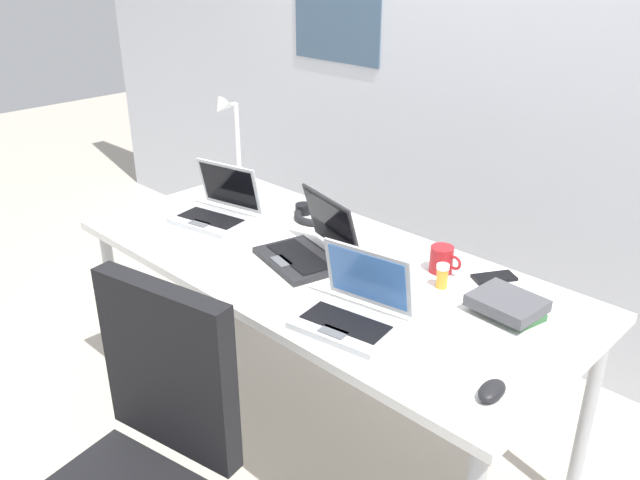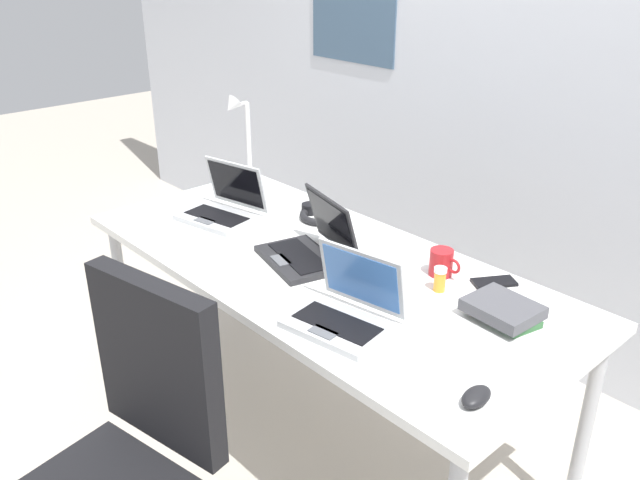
# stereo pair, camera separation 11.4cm
# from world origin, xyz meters

# --- Properties ---
(ground_plane) EXTENTS (12.00, 12.00, 0.00)m
(ground_plane) POSITION_xyz_m (0.00, 0.00, 0.00)
(ground_plane) COLOR #B7AD9E
(wall_back) EXTENTS (6.00, 0.13, 2.60)m
(wall_back) POSITION_xyz_m (-0.00, 1.10, 1.30)
(wall_back) COLOR silver
(wall_back) RESTS_ON ground_plane
(desk) EXTENTS (1.80, 0.80, 0.74)m
(desk) POSITION_xyz_m (0.00, 0.00, 0.68)
(desk) COLOR white
(desk) RESTS_ON ground_plane
(desk_lamp) EXTENTS (0.12, 0.18, 0.40)m
(desk_lamp) POSITION_xyz_m (-0.80, 0.28, 0.94)
(desk_lamp) COLOR white
(desk_lamp) RESTS_ON desk
(laptop_far_corner) EXTENTS (0.35, 0.33, 0.22)m
(laptop_far_corner) POSITION_xyz_m (-0.04, -0.02, 0.78)
(laptop_far_corner) COLOR #232326
(laptop_far_corner) RESTS_ON desk
(laptop_mid_desk) EXTENTS (0.32, 0.29, 0.21)m
(laptop_mid_desk) POSITION_xyz_m (-0.54, -0.02, 0.78)
(laptop_mid_desk) COLOR #B7BABC
(laptop_mid_desk) RESTS_ON desk
(laptop_back_right) EXTENTS (0.31, 0.27, 0.21)m
(laptop_back_right) POSITION_xyz_m (0.34, -0.22, 0.78)
(laptop_back_right) COLOR #B7BABC
(laptop_back_right) RESTS_ON desk
(computer_mouse) EXTENTS (0.06, 0.10, 0.03)m
(computer_mouse) POSITION_xyz_m (0.79, -0.23, 0.76)
(computer_mouse) COLOR black
(computer_mouse) RESTS_ON desk
(cell_phone) EXTENTS (0.13, 0.15, 0.01)m
(cell_phone) POSITION_xyz_m (0.49, 0.30, 0.74)
(cell_phone) COLOR black
(cell_phone) RESTS_ON desk
(headphones) EXTENTS (0.21, 0.18, 0.04)m
(headphones) POSITION_xyz_m (-0.27, 0.26, 0.76)
(headphones) COLOR black
(headphones) RESTS_ON desk
(pill_bottle) EXTENTS (0.04, 0.04, 0.08)m
(pill_bottle) POSITION_xyz_m (0.40, 0.14, 0.78)
(pill_bottle) COLOR gold
(pill_bottle) RESTS_ON desk
(book_stack) EXTENTS (0.21, 0.17, 0.06)m
(book_stack) POSITION_xyz_m (0.63, 0.13, 0.77)
(book_stack) COLOR #336638
(book_stack) RESTS_ON desk
(coffee_mug) EXTENTS (0.11, 0.08, 0.09)m
(coffee_mug) POSITION_xyz_m (0.34, 0.22, 0.78)
(coffee_mug) COLOR #B21E23
(coffee_mug) RESTS_ON desk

